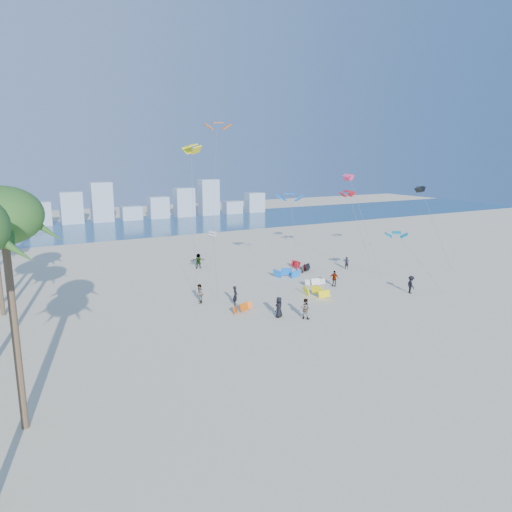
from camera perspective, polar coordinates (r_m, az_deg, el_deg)
ground at (r=33.62m, az=8.84°, el=-13.07°), size 220.00×220.00×0.00m
ocean at (r=98.85m, az=-17.37°, el=3.17°), size 220.00×220.00×0.00m
kitesurfer_near at (r=46.11m, az=-2.47°, el=-4.71°), size 0.77×0.81×1.87m
kitesurfer_mid at (r=42.51m, az=5.85°, el=-6.23°), size 1.11×1.14×1.86m
kitesurfers_far at (r=52.11m, az=2.72°, el=-2.76°), size 22.53×22.36×1.91m
grounded_kites at (r=54.24m, az=4.90°, el=-2.71°), size 16.72×14.29×1.02m
flying_kites at (r=56.14m, az=3.97°, el=9.85°), size 32.02×24.21×18.58m
distant_skyline at (r=108.03m, az=-19.16°, el=5.41°), size 85.00×3.00×8.40m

